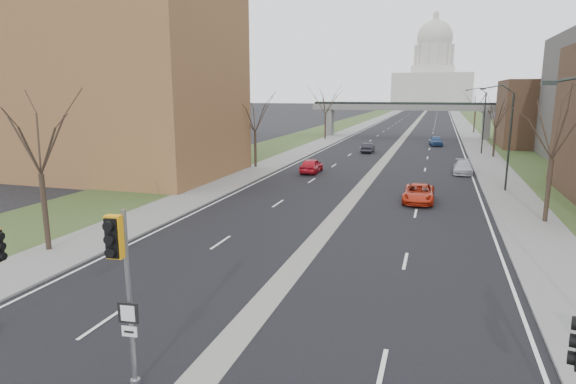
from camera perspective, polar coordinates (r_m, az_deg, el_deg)
The scene contains 25 objects.
ground at distance 15.23m, azimuth -10.36°, elevation -20.98°, with size 700.00×700.00×0.00m, color black.
road_surface at distance 161.58m, azimuth 15.34°, elevation 8.42°, with size 20.00×600.00×0.01m, color black.
median_strip at distance 161.58m, azimuth 15.34°, elevation 8.41°, with size 1.20×600.00×0.02m, color gray.
sidewalk_right at distance 161.56m, azimuth 19.64°, elevation 8.17°, with size 4.00×600.00×0.12m, color gray.
sidewalk_left at distance 162.48m, azimuth 11.07°, elevation 8.65°, with size 4.00×600.00×0.12m, color gray.
grass_verge_right at distance 161.89m, azimuth 21.78°, elevation 8.02°, with size 8.00×600.00×0.10m, color #2D441F.
grass_verge_left at distance 163.26m, azimuth 8.95°, elevation 8.73°, with size 8.00×600.00×0.10m, color #2D441F.
apartment_building at distance 52.41m, azimuth -21.21°, elevation 14.04°, with size 25.00×16.00×22.00m, color brown.
commercial_block_far at distance 82.83m, azimuth 28.69°, elevation 8.11°, with size 14.00×14.00×10.00m, color #4E3524.
pedestrian_bridge at distance 91.52m, azimuth 13.68°, elevation 9.31°, with size 34.00×3.00×6.45m.
capitol at distance 331.47m, azimuth 16.76°, elevation 13.05°, with size 48.00×42.00×55.75m.
streetlight_mid at distance 43.53m, azimuth 24.02°, elevation 9.11°, with size 2.61×0.20×8.70m.
streetlight_far at distance 69.43m, azimuth 21.68°, elevation 9.90°, with size 2.61×0.20×8.70m.
tree_left_a at distance 27.24m, azimuth -27.72°, elevation 7.14°, with size 7.20×7.20×9.40m.
tree_left_b at distance 52.90m, azimuth -3.96°, elevation 9.58°, with size 6.75×6.75×8.81m.
tree_left_c at distance 85.45m, azimuth 4.49°, elevation 10.93°, with size 7.65×7.65×9.99m.
tree_right_a at distance 33.97m, azimuth 29.20°, elevation 7.64°, with size 7.20×7.20×9.40m.
tree_right_b at distance 66.64m, azimuth 23.53°, elevation 8.74°, with size 6.30×6.30×8.22m.
tree_right_c at distance 106.47m, azimuth 21.42°, elevation 10.32°, with size 7.65×7.65×9.99m.
signal_pole_median at distance 13.58m, azimuth -19.14°, elevation -8.71°, with size 0.60×0.85×5.16m.
car_left_near at distance 49.95m, azimuth 2.79°, elevation 3.16°, with size 1.78×4.43×1.51m, color red.
car_left_far at distance 67.79m, azimuth 9.47°, elevation 5.19°, with size 1.38×3.96×1.31m, color black.
car_right_near at distance 37.79m, azimuth 15.24°, elevation -0.15°, with size 2.25×4.88×1.36m, color red.
car_right_mid at distance 52.42m, azimuth 20.05°, elevation 2.76°, with size 1.86×4.57×1.32m, color #AFAFB7.
car_right_far at distance 79.01m, azimuth 17.12°, elevation 5.83°, with size 1.81×4.50×1.53m, color navy.
Camera 1 is at (6.21, -11.25, 8.19)m, focal length 30.00 mm.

